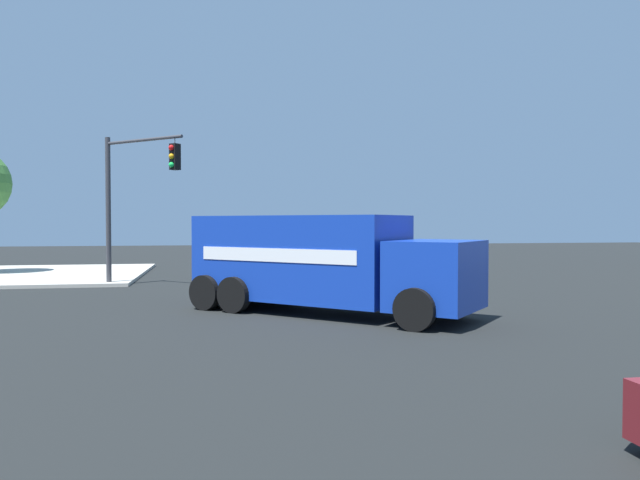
{
  "coord_description": "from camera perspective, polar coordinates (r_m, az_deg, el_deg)",
  "views": [
    {
      "loc": [
        17.53,
        -3.33,
        2.49
      ],
      "look_at": [
        2.1,
        -0.54,
        2.04
      ],
      "focal_mm": 33.56,
      "sensor_mm": 36.0,
      "label": 1
    }
  ],
  "objects": [
    {
      "name": "ground_plane",
      "position": [
        18.02,
        0.51,
        -6.29
      ],
      "size": [
        100.0,
        100.0,
        0.0
      ],
      "primitive_type": "plane",
      "color": "black"
    },
    {
      "name": "sidewalk_corner_near",
      "position": [
        31.09,
        -26.78,
        -2.99
      ],
      "size": [
        11.26,
        11.26,
        0.14
      ],
      "primitive_type": "cube",
      "color": "#B2ADA0",
      "rests_on": "ground"
    },
    {
      "name": "delivery_truck",
      "position": [
        16.43,
        0.18,
        -2.09
      ],
      "size": [
        7.18,
        7.61,
        2.69
      ],
      "color": "#1438AD",
      "rests_on": "ground"
    },
    {
      "name": "traffic_light_primary",
      "position": [
        24.17,
        -17.62,
        4.93
      ],
      "size": [
        2.77,
        3.13,
        5.72
      ],
      "color": "#38383D",
      "rests_on": "sidewalk_corner_near"
    },
    {
      "name": "pickup_black",
      "position": [
        30.34,
        4.06,
        -1.68
      ],
      "size": [
        2.37,
        5.25,
        1.38
      ],
      "color": "black",
      "rests_on": "ground"
    }
  ]
}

